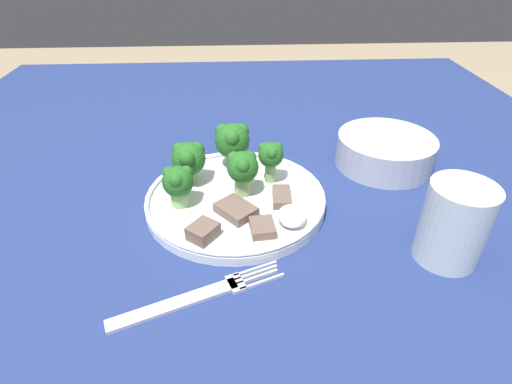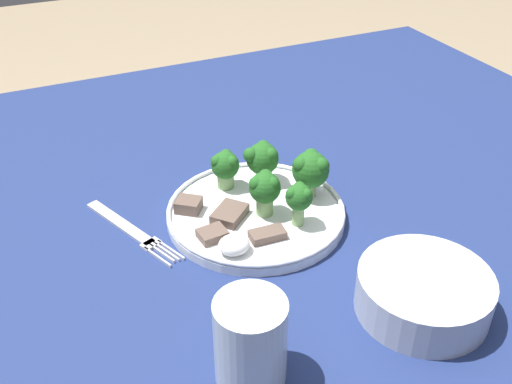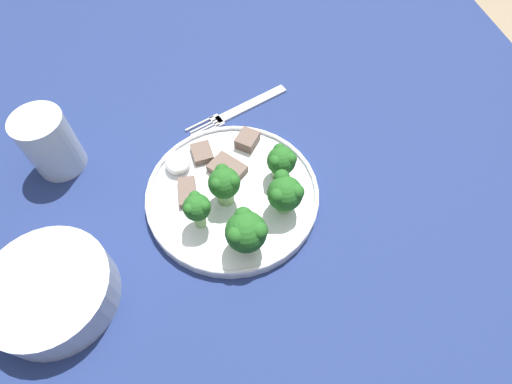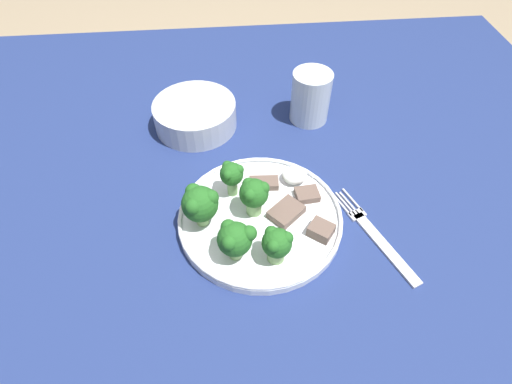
% 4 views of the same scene
% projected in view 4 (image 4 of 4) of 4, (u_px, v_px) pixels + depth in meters
% --- Properties ---
extents(ground_plane, '(8.00, 8.00, 0.00)m').
position_uv_depth(ground_plane, '(251.00, 376.00, 1.17)').
color(ground_plane, '#9E896B').
extents(table, '(1.28, 1.16, 0.78)m').
position_uv_depth(table, '(246.00, 246.00, 0.66)').
color(table, navy).
rests_on(table, ground_plane).
extents(dinner_plate, '(0.23, 0.23, 0.02)m').
position_uv_depth(dinner_plate, '(260.00, 218.00, 0.57)').
color(dinner_plate, white).
rests_on(dinner_plate, table).
extents(fork, '(0.08, 0.17, 0.00)m').
position_uv_depth(fork, '(375.00, 235.00, 0.56)').
color(fork, silver).
rests_on(fork, table).
extents(cream_bowl, '(0.14, 0.14, 0.05)m').
position_uv_depth(cream_bowl, '(195.00, 115.00, 0.70)').
color(cream_bowl, '#B7BCC6').
rests_on(cream_bowl, table).
extents(drinking_glass, '(0.07, 0.07, 0.09)m').
position_uv_depth(drinking_glass, '(310.00, 99.00, 0.70)').
color(drinking_glass, silver).
rests_on(drinking_glass, table).
extents(broccoli_floret_near_rim_left, '(0.04, 0.04, 0.05)m').
position_uv_depth(broccoli_floret_near_rim_left, '(277.00, 244.00, 0.50)').
color(broccoli_floret_near_rim_left, '#7FA866').
rests_on(broccoli_floret_near_rim_left, dinner_plate).
extents(broccoli_floret_center_left, '(0.04, 0.04, 0.06)m').
position_uv_depth(broccoli_floret_center_left, '(254.00, 194.00, 0.55)').
color(broccoli_floret_center_left, '#7FA866').
rests_on(broccoli_floret_center_left, dinner_plate).
extents(broccoli_floret_back_left, '(0.05, 0.05, 0.07)m').
position_uv_depth(broccoli_floret_back_left, '(200.00, 203.00, 0.53)').
color(broccoli_floret_back_left, '#7FA866').
rests_on(broccoli_floret_back_left, dinner_plate).
extents(broccoli_floret_front_left, '(0.05, 0.05, 0.06)m').
position_uv_depth(broccoli_floret_front_left, '(235.00, 239.00, 0.50)').
color(broccoli_floret_front_left, '#7FA866').
rests_on(broccoli_floret_front_left, dinner_plate).
extents(broccoli_floret_center_back, '(0.04, 0.03, 0.06)m').
position_uv_depth(broccoli_floret_center_back, '(232.00, 175.00, 0.57)').
color(broccoli_floret_center_back, '#7FA866').
rests_on(broccoli_floret_center_back, dinner_plate).
extents(meat_slice_front_slice, '(0.04, 0.03, 0.01)m').
position_uv_depth(meat_slice_front_slice, '(307.00, 194.00, 0.59)').
color(meat_slice_front_slice, brown).
rests_on(meat_slice_front_slice, dinner_plate).
extents(meat_slice_middle_slice, '(0.06, 0.06, 0.01)m').
position_uv_depth(meat_slice_middle_slice, '(286.00, 212.00, 0.57)').
color(meat_slice_middle_slice, brown).
rests_on(meat_slice_middle_slice, dinner_plate).
extents(meat_slice_rear_slice, '(0.05, 0.03, 0.01)m').
position_uv_depth(meat_slice_rear_slice, '(264.00, 183.00, 0.60)').
color(meat_slice_rear_slice, brown).
rests_on(meat_slice_rear_slice, dinner_plate).
extents(meat_slice_edge_slice, '(0.04, 0.04, 0.02)m').
position_uv_depth(meat_slice_edge_slice, '(321.00, 230.00, 0.54)').
color(meat_slice_edge_slice, brown).
rests_on(meat_slice_edge_slice, dinner_plate).
extents(sauce_dollop, '(0.04, 0.03, 0.02)m').
position_uv_depth(sauce_dollop, '(294.00, 175.00, 0.61)').
color(sauce_dollop, white).
rests_on(sauce_dollop, dinner_plate).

